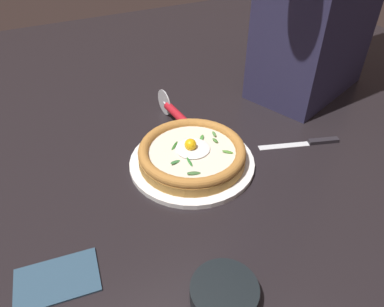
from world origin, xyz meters
name	(u,v)px	position (x,y,z in m)	size (l,w,h in m)	color
ground_plane	(189,179)	(0.00, 0.00, -0.01)	(2.40, 2.40, 0.03)	black
pizza_plate	(192,162)	(-0.02, -0.03, 0.01)	(0.29, 0.29, 0.01)	white
pizza	(192,153)	(-0.02, -0.03, 0.03)	(0.25, 0.25, 0.06)	#B17D37
side_bowl	(224,293)	(0.08, 0.30, 0.02)	(0.11, 0.11, 0.03)	black
pizza_cutter	(174,111)	(-0.06, -0.21, 0.04)	(0.03, 0.17, 0.07)	silver
table_knife	(311,142)	(-0.33, 0.03, 0.00)	(0.20, 0.08, 0.01)	silver
folded_napkin	(57,279)	(0.32, 0.14, 0.00)	(0.14, 0.09, 0.01)	#2B465C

